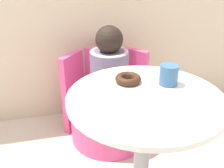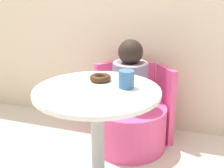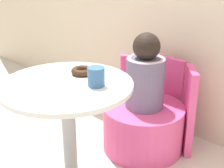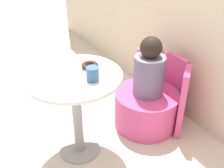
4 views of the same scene
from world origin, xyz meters
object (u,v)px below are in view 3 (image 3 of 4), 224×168
tub_chair (143,127)px  donut (83,71)px  child_figure (145,75)px  round_table (68,112)px  cup (96,77)px

tub_chair → donut: bearing=-93.0°
child_figure → tub_chair: bearing=89.4°
child_figure → round_table: bearing=-89.3°
tub_chair → cup: bearing=-76.1°
child_figure → donut: bearing=-93.0°
round_table → donut: 0.24m
round_table → cup: cup is taller
child_figure → cup: child_figure is taller
round_table → cup: bearing=29.4°
child_figure → donut: size_ratio=4.20×
child_figure → donut: (-0.03, -0.54, 0.16)m
round_table → child_figure: bearing=90.7°
tub_chair → cup: cup is taller
round_table → donut: donut is taller
round_table → child_figure: child_figure is taller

